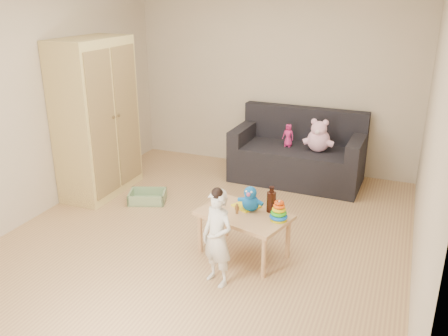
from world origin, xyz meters
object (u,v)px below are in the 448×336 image
at_px(wardrobe, 97,118).
at_px(play_table, 243,234).
at_px(sofa, 296,164).
at_px(toddler, 217,239).

relative_size(wardrobe, play_table, 2.27).
bearing_deg(wardrobe, play_table, -20.40).
relative_size(sofa, toddler, 1.97).
bearing_deg(play_table, sofa, 89.56).
relative_size(play_table, toddler, 0.98).
bearing_deg(wardrobe, toddler, -31.99).
bearing_deg(sofa, wardrobe, -148.84).
distance_m(sofa, play_table, 2.07).
height_order(wardrobe, toddler, wardrobe).
bearing_deg(sofa, play_table, -88.85).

